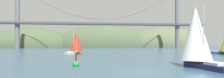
# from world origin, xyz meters

# --- Properties ---
(ground_plane) EXTENTS (360.00, 360.00, 0.00)m
(ground_plane) POSITION_xyz_m (0.00, 0.00, 0.00)
(ground_plane) COLOR #385670
(headland_center) EXTENTS (81.91, 44.00, 39.13)m
(headland_center) POSITION_xyz_m (5.00, 135.00, 0.00)
(headland_center) COLOR #4C5B3D
(headland_center) RESTS_ON ground_plane
(headland_left) EXTENTS (65.18, 44.00, 32.67)m
(headland_left) POSITION_xyz_m (-55.00, 135.00, 0.00)
(headland_left) COLOR #4C5B3D
(headland_left) RESTS_ON ground_plane
(headland_right) EXTENTS (76.50, 44.00, 35.10)m
(headland_right) POSITION_xyz_m (60.00, 135.00, 0.00)
(headland_right) COLOR #5B6647
(headland_right) RESTS_ON ground_plane
(suspension_bridge) EXTENTS (139.67, 6.00, 39.81)m
(suspension_bridge) POSITION_xyz_m (0.00, 95.00, 17.55)
(suspension_bridge) COLOR slate
(suspension_bridge) RESTS_ON ground_plane
(sailboat_white_mainsail) EXTENTS (5.32, 9.07, 9.57)m
(sailboat_white_mainsail) POSITION_xyz_m (9.54, 2.79, 4.81)
(sailboat_white_mainsail) COLOR #191E4C
(sailboat_white_mainsail) RESTS_ON ground_plane
(sailboat_scarlet_sail) EXTENTS (6.54, 6.95, 7.80)m
(sailboat_scarlet_sail) POSITION_xyz_m (-11.65, 38.97, 3.91)
(sailboat_scarlet_sail) COLOR #B7B2A8
(sailboat_scarlet_sail) RESTS_ON ground_plane
(channel_buoy) EXTENTS (1.10, 1.10, 2.64)m
(channel_buoy) POSITION_xyz_m (-9.04, 5.84, 0.37)
(channel_buoy) COLOR green
(channel_buoy) RESTS_ON ground_plane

